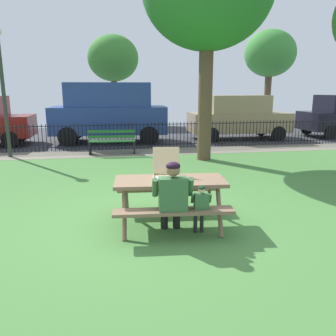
{
  "coord_description": "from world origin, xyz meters",
  "views": [
    {
      "loc": [
        -0.64,
        -5.53,
        2.21
      ],
      "look_at": [
        0.39,
        0.61,
        0.75
      ],
      "focal_mm": 36.08,
      "sensor_mm": 36.0,
      "label": 1
    }
  ],
  "objects_px": {
    "parked_car_right": "(238,117)",
    "parked_car_center": "(109,111)",
    "pizza_box_open": "(166,171)",
    "park_bench_center": "(112,142)",
    "far_tree_center": "(270,54)",
    "child_at_table": "(201,205)",
    "lamp_post_walkway": "(2,80)",
    "picnic_table_foreground": "(170,190)",
    "adult_at_table": "(172,196)",
    "far_tree_midleft": "(113,59)"
  },
  "relations": [
    {
      "from": "pizza_box_open",
      "to": "parked_car_center",
      "type": "distance_m",
      "value": 9.15
    },
    {
      "from": "adult_at_table",
      "to": "parked_car_right",
      "type": "bearing_deg",
      "value": 63.9
    },
    {
      "from": "picnic_table_foreground",
      "to": "far_tree_midleft",
      "type": "bearing_deg",
      "value": 92.11
    },
    {
      "from": "lamp_post_walkway",
      "to": "far_tree_center",
      "type": "relative_size",
      "value": 0.67
    },
    {
      "from": "adult_at_table",
      "to": "park_bench_center",
      "type": "height_order",
      "value": "adult_at_table"
    },
    {
      "from": "pizza_box_open",
      "to": "parked_car_right",
      "type": "bearing_deg",
      "value": 62.42
    },
    {
      "from": "picnic_table_foreground",
      "to": "lamp_post_walkway",
      "type": "bearing_deg",
      "value": 123.15
    },
    {
      "from": "pizza_box_open",
      "to": "lamp_post_walkway",
      "type": "bearing_deg",
      "value": 123.42
    },
    {
      "from": "lamp_post_walkway",
      "to": "pizza_box_open",
      "type": "bearing_deg",
      "value": -56.58
    },
    {
      "from": "parked_car_center",
      "to": "pizza_box_open",
      "type": "bearing_deg",
      "value": -84.22
    },
    {
      "from": "parked_car_right",
      "to": "parked_car_center",
      "type": "bearing_deg",
      "value": -179.99
    },
    {
      "from": "child_at_table",
      "to": "park_bench_center",
      "type": "xyz_separation_m",
      "value": [
        -1.27,
        7.06,
        -0.09
      ]
    },
    {
      "from": "parked_car_right",
      "to": "far_tree_midleft",
      "type": "bearing_deg",
      "value": 124.46
    },
    {
      "from": "far_tree_center",
      "to": "far_tree_midleft",
      "type": "bearing_deg",
      "value": 180.0
    },
    {
      "from": "lamp_post_walkway",
      "to": "adult_at_table",
      "type": "bearing_deg",
      "value": -59.05
    },
    {
      "from": "child_at_table",
      "to": "adult_at_table",
      "type": "bearing_deg",
      "value": 171.16
    },
    {
      "from": "child_at_table",
      "to": "park_bench_center",
      "type": "bearing_deg",
      "value": 100.22
    },
    {
      "from": "picnic_table_foreground",
      "to": "far_tree_center",
      "type": "bearing_deg",
      "value": 60.11
    },
    {
      "from": "far_tree_midleft",
      "to": "lamp_post_walkway",
      "type": "bearing_deg",
      "value": -109.22
    },
    {
      "from": "park_bench_center",
      "to": "lamp_post_walkway",
      "type": "relative_size",
      "value": 0.4
    },
    {
      "from": "pizza_box_open",
      "to": "far_tree_center",
      "type": "xyz_separation_m",
      "value": [
        9.81,
        16.88,
        3.59
      ]
    },
    {
      "from": "park_bench_center",
      "to": "parked_car_right",
      "type": "height_order",
      "value": "parked_car_right"
    },
    {
      "from": "picnic_table_foreground",
      "to": "far_tree_center",
      "type": "relative_size",
      "value": 0.32
    },
    {
      "from": "child_at_table",
      "to": "far_tree_center",
      "type": "bearing_deg",
      "value": 61.85
    },
    {
      "from": "park_bench_center",
      "to": "adult_at_table",
      "type": "bearing_deg",
      "value": -83.06
    },
    {
      "from": "lamp_post_walkway",
      "to": "parked_car_center",
      "type": "distance_m",
      "value": 4.42
    },
    {
      "from": "adult_at_table",
      "to": "far_tree_center",
      "type": "bearing_deg",
      "value": 60.7
    },
    {
      "from": "picnic_table_foreground",
      "to": "park_bench_center",
      "type": "height_order",
      "value": "park_bench_center"
    },
    {
      "from": "picnic_table_foreground",
      "to": "adult_at_table",
      "type": "relative_size",
      "value": 1.61
    },
    {
      "from": "lamp_post_walkway",
      "to": "picnic_table_foreground",
      "type": "bearing_deg",
      "value": -56.85
    },
    {
      "from": "child_at_table",
      "to": "park_bench_center",
      "type": "height_order",
      "value": "park_bench_center"
    },
    {
      "from": "child_at_table",
      "to": "parked_car_center",
      "type": "bearing_deg",
      "value": 97.75
    },
    {
      "from": "park_bench_center",
      "to": "far_tree_center",
      "type": "bearing_deg",
      "value": 44.55
    },
    {
      "from": "parked_car_right",
      "to": "far_tree_center",
      "type": "bearing_deg",
      "value": 56.96
    },
    {
      "from": "child_at_table",
      "to": "parked_car_right",
      "type": "xyz_separation_m",
      "value": [
        4.34,
        9.79,
        0.5
      ]
    },
    {
      "from": "park_bench_center",
      "to": "lamp_post_walkway",
      "type": "distance_m",
      "value": 3.96
    },
    {
      "from": "pizza_box_open",
      "to": "lamp_post_walkway",
      "type": "relative_size",
      "value": 0.14
    },
    {
      "from": "pizza_box_open",
      "to": "child_at_table",
      "type": "xyz_separation_m",
      "value": [
        0.41,
        -0.69,
        -0.38
      ]
    },
    {
      "from": "parked_car_center",
      "to": "parked_car_right",
      "type": "bearing_deg",
      "value": 0.01
    },
    {
      "from": "park_bench_center",
      "to": "parked_car_right",
      "type": "xyz_separation_m",
      "value": [
        5.62,
        2.73,
        0.59
      ]
    },
    {
      "from": "child_at_table",
      "to": "picnic_table_foreground",
      "type": "bearing_deg",
      "value": 123.33
    },
    {
      "from": "pizza_box_open",
      "to": "parked_car_right",
      "type": "distance_m",
      "value": 10.27
    },
    {
      "from": "pizza_box_open",
      "to": "park_bench_center",
      "type": "height_order",
      "value": "pizza_box_open"
    },
    {
      "from": "pizza_box_open",
      "to": "lamp_post_walkway",
      "type": "height_order",
      "value": "lamp_post_walkway"
    },
    {
      "from": "adult_at_table",
      "to": "child_at_table",
      "type": "bearing_deg",
      "value": -8.84
    },
    {
      "from": "park_bench_center",
      "to": "far_tree_center",
      "type": "xyz_separation_m",
      "value": [
        10.68,
        10.51,
        4.06
      ]
    },
    {
      "from": "park_bench_center",
      "to": "far_tree_midleft",
      "type": "distance_m",
      "value": 11.12
    },
    {
      "from": "adult_at_table",
      "to": "parked_car_center",
      "type": "xyz_separation_m",
      "value": [
        -0.91,
        9.72,
        0.65
      ]
    },
    {
      "from": "adult_at_table",
      "to": "parked_car_right",
      "type": "distance_m",
      "value": 10.83
    },
    {
      "from": "pizza_box_open",
      "to": "child_at_table",
      "type": "bearing_deg",
      "value": -59.28
    }
  ]
}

